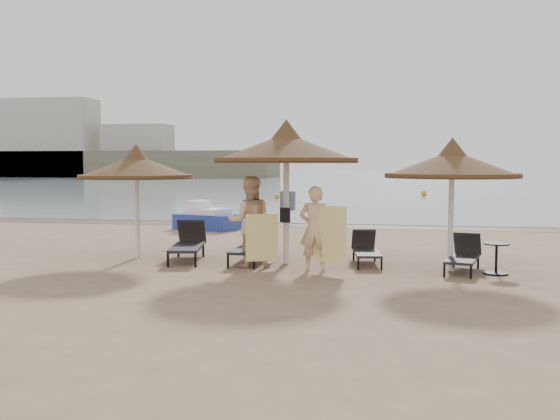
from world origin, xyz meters
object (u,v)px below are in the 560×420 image
(lounger_far_left, at_px, (188,243))
(lounger_near_right, at_px, (366,249))
(palapa_left, at_px, (136,167))
(person_left, at_px, (250,214))
(lounger_near_left, at_px, (252,245))
(pedal_boat, at_px, (207,219))
(palapa_center, at_px, (286,149))
(lounger_far_right, at_px, (464,255))
(person_right, at_px, (315,222))
(palapa_right, at_px, (452,165))
(side_table, at_px, (496,260))

(lounger_far_left, xyz_separation_m, lounger_near_right, (4.18, 0.23, -0.07))
(palapa_left, distance_m, person_left, 3.23)
(lounger_near_left, bearing_deg, pedal_boat, 116.23)
(palapa_center, xyz_separation_m, lounger_near_right, (1.79, 0.36, -2.28))
(lounger_far_right, distance_m, person_right, 3.27)
(lounger_near_right, distance_m, lounger_far_right, 2.19)
(pedal_boat, bearing_deg, palapa_center, -41.49)
(palapa_left, xyz_separation_m, pedal_boat, (-0.29, 6.59, -1.82))
(lounger_far_left, xyz_separation_m, lounger_near_left, (1.56, 0.02, -0.01))
(lounger_far_right, bearing_deg, palapa_center, -170.51)
(lounger_near_right, bearing_deg, lounger_far_left, 174.65)
(palapa_right, distance_m, person_right, 3.14)
(palapa_right, xyz_separation_m, lounger_near_left, (-4.44, 0.43, -1.87))
(palapa_left, relative_size, lounger_far_right, 1.54)
(palapa_left, relative_size, side_table, 4.28)
(lounger_far_right, bearing_deg, palapa_left, -169.98)
(lounger_far_right, bearing_deg, pedal_boat, 151.48)
(palapa_right, relative_size, pedal_boat, 1.20)
(lounger_near_right, xyz_separation_m, lounger_far_right, (2.11, -0.61, 0.01))
(palapa_left, relative_size, person_left, 1.19)
(lounger_near_left, bearing_deg, palapa_center, -9.19)
(palapa_left, bearing_deg, pedal_boat, 92.55)
(palapa_right, height_order, lounger_far_right, palapa_right)
(lounger_far_left, bearing_deg, person_left, -34.30)
(palapa_right, relative_size, lounger_far_left, 1.36)
(palapa_center, height_order, lounger_far_right, palapa_center)
(palapa_right, distance_m, lounger_far_left, 6.29)
(side_table, xyz_separation_m, person_left, (-5.23, -0.04, 0.86))
(lounger_near_right, relative_size, person_left, 0.74)
(palapa_center, relative_size, pedal_boat, 1.38)
(lounger_far_left, relative_size, lounger_near_right, 1.23)
(side_table, distance_m, pedal_boat, 11.20)
(palapa_left, distance_m, lounger_far_right, 7.81)
(palapa_right, height_order, side_table, palapa_right)
(palapa_center, xyz_separation_m, palapa_right, (3.61, -0.28, -0.35))
(lounger_far_left, distance_m, person_right, 3.37)
(palapa_left, xyz_separation_m, palapa_right, (7.29, -0.45, 0.07))
(lounger_far_left, bearing_deg, palapa_right, -15.03)
(person_left, bearing_deg, lounger_far_left, -37.35)
(palapa_left, xyz_separation_m, side_table, (8.20, -0.72, -1.88))
(lounger_near_left, xyz_separation_m, person_left, (0.11, -0.73, 0.77))
(palapa_right, bearing_deg, palapa_center, 175.49)
(lounger_near_right, distance_m, side_table, 2.87)
(lounger_near_right, xyz_separation_m, side_table, (2.72, -0.91, -0.03))
(lounger_far_right, height_order, person_right, person_right)
(lounger_far_right, height_order, side_table, lounger_far_right)
(palapa_left, xyz_separation_m, lounger_far_right, (7.58, -0.42, -1.84))
(lounger_near_left, height_order, pedal_boat, pedal_boat)
(lounger_near_left, distance_m, person_right, 2.01)
(pedal_boat, bearing_deg, person_right, -40.08)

